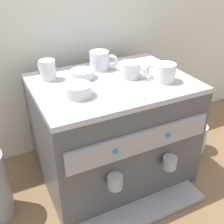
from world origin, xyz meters
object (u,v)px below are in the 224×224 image
(ceramic_cup_1, at_px, (164,72))
(ceramic_bowl_1, at_px, (78,91))
(ceramic_bowl_0, at_px, (83,74))
(ceramic_cup_0, at_px, (130,70))
(ceramic_cup_2, at_px, (100,60))
(ceramic_cup_3, at_px, (47,70))
(milk_pitcher, at_px, (196,138))
(espresso_machine, at_px, (112,130))

(ceramic_cup_1, xyz_separation_m, ceramic_bowl_1, (-0.35, 0.02, -0.02))
(ceramic_bowl_0, distance_m, ceramic_bowl_1, 0.17)
(ceramic_cup_0, bearing_deg, ceramic_bowl_0, 156.09)
(ceramic_cup_2, relative_size, ceramic_cup_3, 1.09)
(ceramic_cup_0, xyz_separation_m, milk_pitcher, (0.38, -0.05, -0.43))
(ceramic_bowl_1, bearing_deg, milk_pitcher, 2.11)
(ceramic_cup_0, relative_size, ceramic_cup_2, 0.95)
(ceramic_cup_1, bearing_deg, ceramic_cup_3, 151.37)
(ceramic_cup_1, xyz_separation_m, milk_pitcher, (0.28, 0.05, -0.43))
(espresso_machine, distance_m, ceramic_cup_2, 0.31)
(espresso_machine, height_order, ceramic_bowl_1, ceramic_bowl_1)
(ceramic_cup_3, relative_size, ceramic_bowl_1, 1.03)
(espresso_machine, bearing_deg, ceramic_cup_2, 85.47)
(espresso_machine, relative_size, ceramic_cup_3, 6.11)
(espresso_machine, xyz_separation_m, ceramic_cup_0, (0.08, 0.00, 0.27))
(ceramic_cup_0, bearing_deg, espresso_machine, -177.89)
(ceramic_cup_1, bearing_deg, ceramic_bowl_1, 176.12)
(ceramic_bowl_0, bearing_deg, milk_pitcher, -12.47)
(espresso_machine, xyz_separation_m, ceramic_cup_1, (0.18, -0.09, 0.27))
(ceramic_cup_0, distance_m, ceramic_bowl_1, 0.26)
(ceramic_cup_3, height_order, milk_pitcher, ceramic_cup_3)
(ceramic_cup_0, height_order, ceramic_cup_1, ceramic_cup_1)
(ceramic_cup_0, xyz_separation_m, ceramic_cup_1, (0.10, -0.09, 0.00))
(espresso_machine, bearing_deg, ceramic_bowl_1, -158.83)
(ceramic_cup_3, distance_m, milk_pitcher, 0.83)
(ceramic_bowl_1, distance_m, milk_pitcher, 0.76)
(ceramic_cup_1, relative_size, ceramic_cup_2, 1.00)
(espresso_machine, xyz_separation_m, milk_pitcher, (0.46, -0.04, -0.16))
(ceramic_cup_0, xyz_separation_m, ceramic_bowl_1, (-0.25, -0.07, -0.01))
(espresso_machine, relative_size, ceramic_bowl_1, 6.32)
(ceramic_cup_0, relative_size, ceramic_bowl_1, 1.07)
(ceramic_cup_2, distance_m, ceramic_bowl_0, 0.12)
(ceramic_cup_3, distance_m, ceramic_bowl_1, 0.21)
(ceramic_cup_2, bearing_deg, ceramic_cup_3, -178.06)
(ceramic_cup_0, distance_m, ceramic_cup_3, 0.33)
(ceramic_cup_2, relative_size, ceramic_bowl_1, 1.13)
(ceramic_cup_3, bearing_deg, espresso_machine, -30.40)
(ceramic_cup_0, distance_m, ceramic_bowl_0, 0.19)
(ceramic_bowl_0, bearing_deg, ceramic_cup_3, 158.90)
(ceramic_bowl_1, bearing_deg, ceramic_cup_2, 48.63)
(milk_pitcher, bearing_deg, ceramic_bowl_1, -177.89)
(ceramic_bowl_0, xyz_separation_m, ceramic_bowl_1, (-0.08, -0.15, 0.00))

